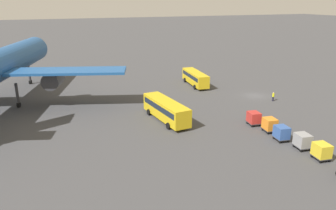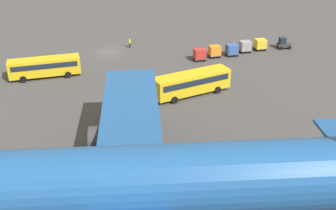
% 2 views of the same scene
% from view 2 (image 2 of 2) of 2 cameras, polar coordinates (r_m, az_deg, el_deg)
% --- Properties ---
extents(ground_plane, '(600.00, 600.00, 0.00)m').
position_cam_2_polar(ground_plane, '(77.26, -7.95, 7.11)').
color(ground_plane, '#424244').
extents(airplane, '(51.99, 44.95, 18.68)m').
position_cam_2_polar(airplane, '(31.03, -8.30, -10.72)').
color(airplane, '#1E5193').
rests_on(airplane, ground).
extents(shuttle_bus_near, '(10.97, 3.80, 3.03)m').
position_cam_2_polar(shuttle_bus_near, '(67.95, -16.38, 5.10)').
color(shuttle_bus_near, gold).
rests_on(shuttle_bus_near, ground).
extents(shuttle_bus_far, '(11.57, 3.85, 3.22)m').
position_cam_2_polar(shuttle_bus_far, '(59.43, 3.25, 3.15)').
color(shuttle_bus_far, gold).
rests_on(shuttle_bus_far, ground).
extents(baggage_tug, '(2.62, 2.06, 2.10)m').
position_cam_2_polar(baggage_tug, '(80.96, 15.36, 8.04)').
color(baggage_tug, '#333338').
rests_on(baggage_tug, ground).
extents(worker_person, '(0.38, 0.38, 1.74)m').
position_cam_2_polar(worker_person, '(78.89, -5.21, 8.35)').
color(worker_person, '#1E1E2D').
rests_on(worker_person, ground).
extents(cargo_cart_yellow, '(2.21, 1.95, 2.06)m').
position_cam_2_polar(cargo_cart_yellow, '(78.90, 12.39, 8.08)').
color(cargo_cart_yellow, '#38383D').
rests_on(cargo_cart_yellow, ground).
extents(cargo_cart_grey, '(2.21, 1.95, 2.06)m').
position_cam_2_polar(cargo_cart_grey, '(77.26, 10.42, 7.87)').
color(cargo_cart_grey, '#38383D').
rests_on(cargo_cart_grey, ground).
extents(cargo_cart_blue, '(2.21, 1.95, 2.06)m').
position_cam_2_polar(cargo_cart_blue, '(75.13, 8.65, 7.46)').
color(cargo_cart_blue, '#38383D').
rests_on(cargo_cart_blue, ground).
extents(cargo_cart_orange, '(2.21, 1.95, 2.06)m').
position_cam_2_polar(cargo_cart_orange, '(74.07, 6.34, 7.31)').
color(cargo_cart_orange, '#38383D').
rests_on(cargo_cart_orange, ground).
extents(cargo_cart_red, '(2.21, 1.95, 2.06)m').
position_cam_2_polar(cargo_cart_red, '(72.28, 4.31, 6.90)').
color(cargo_cart_red, '#38383D').
rests_on(cargo_cart_red, ground).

